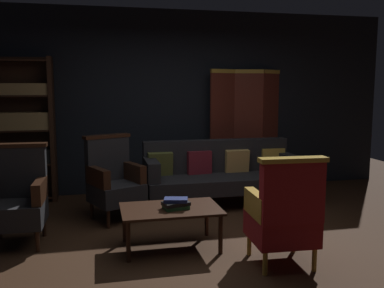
# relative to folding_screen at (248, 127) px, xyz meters

# --- Properties ---
(ground_plane) EXTENTS (10.00, 10.00, 0.00)m
(ground_plane) POSITION_rel_folding_screen_xyz_m (-1.25, -2.28, -0.99)
(ground_plane) COLOR #331E11
(back_wall) EXTENTS (7.20, 0.10, 2.80)m
(back_wall) POSITION_rel_folding_screen_xyz_m (-1.25, 0.17, 0.41)
(back_wall) COLOR black
(back_wall) RESTS_ON ground_plane
(folding_screen) EXTENTS (1.29, 0.33, 1.90)m
(folding_screen) POSITION_rel_folding_screen_xyz_m (0.00, 0.00, 0.00)
(folding_screen) COLOR #5B2319
(folding_screen) RESTS_ON ground_plane
(bookshelf) EXTENTS (0.90, 0.32, 2.05)m
(bookshelf) POSITION_rel_folding_screen_xyz_m (-3.40, -0.08, 0.07)
(bookshelf) COLOR black
(bookshelf) RESTS_ON ground_plane
(velvet_couch) EXTENTS (2.12, 0.78, 0.88)m
(velvet_couch) POSITION_rel_folding_screen_xyz_m (-0.70, -0.82, -0.53)
(velvet_couch) COLOR black
(velvet_couch) RESTS_ON ground_plane
(coffee_table) EXTENTS (1.00, 0.64, 0.42)m
(coffee_table) POSITION_rel_folding_screen_xyz_m (-1.66, -2.31, -0.61)
(coffee_table) COLOR black
(coffee_table) RESTS_ON ground_plane
(armchair_gilt_accent) EXTENTS (0.61, 0.60, 1.04)m
(armchair_gilt_accent) POSITION_rel_folding_screen_xyz_m (-0.72, -2.97, -0.50)
(armchair_gilt_accent) COLOR #B78E33
(armchair_gilt_accent) RESTS_ON ground_plane
(armchair_wing_left) EXTENTS (0.60, 0.59, 1.04)m
(armchair_wing_left) POSITION_rel_folding_screen_xyz_m (-3.20, -1.82, -0.50)
(armchair_wing_left) COLOR black
(armchair_wing_left) RESTS_ON ground_plane
(armchair_wing_right) EXTENTS (0.77, 0.76, 1.04)m
(armchair_wing_right) POSITION_rel_folding_screen_xyz_m (-2.18, -1.19, -0.50)
(armchair_wing_right) COLOR black
(armchair_wing_right) RESTS_ON ground_plane
(book_green_cloth) EXTENTS (0.27, 0.21, 0.03)m
(book_green_cloth) POSITION_rel_folding_screen_xyz_m (-1.61, -2.35, -0.55)
(book_green_cloth) COLOR #1E4C28
(book_green_cloth) RESTS_ON coffee_table
(book_black_cloth) EXTENTS (0.29, 0.23, 0.04)m
(book_black_cloth) POSITION_rel_folding_screen_xyz_m (-1.61, -2.35, -0.51)
(book_black_cloth) COLOR black
(book_black_cloth) RESTS_ON book_green_cloth
(book_navy_cloth) EXTENTS (0.26, 0.19, 0.04)m
(book_navy_cloth) POSITION_rel_folding_screen_xyz_m (-1.61, -2.35, -0.48)
(book_navy_cloth) COLOR navy
(book_navy_cloth) RESTS_ON book_black_cloth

